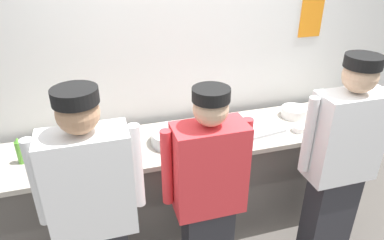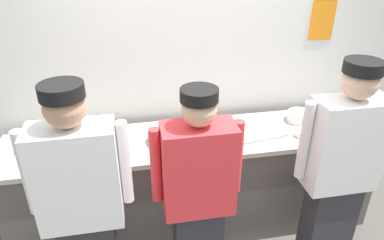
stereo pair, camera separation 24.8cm
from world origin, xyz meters
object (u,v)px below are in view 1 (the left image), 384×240
squeeze_bottle_primary (20,151)px  ramekin_orange_sauce (112,139)px  mixing_bowl_steel (173,137)px  chef_near_left (95,214)px  ramekin_red_sauce (299,129)px  chef_far_right (340,164)px  plate_stack_rear (324,120)px  plate_stack_front (294,112)px  chef_center (208,195)px  sheet_tray (249,128)px

squeeze_bottle_primary → ramekin_orange_sauce: 0.66m
mixing_bowl_steel → chef_near_left: bearing=-134.8°
ramekin_red_sauce → chef_near_left: bearing=-162.8°
chef_far_right → plate_stack_rear: chef_far_right is taller
ramekin_red_sauce → squeeze_bottle_primary: bearing=175.8°
chef_near_left → ramekin_red_sauce: 1.76m
mixing_bowl_steel → squeeze_bottle_primary: size_ratio=1.68×
chef_far_right → ramekin_red_sauce: 0.49m
plate_stack_front → plate_stack_rear: size_ratio=0.95×
plate_stack_front → plate_stack_rear: (0.17, -0.21, 0.00)m
ramekin_orange_sauce → ramekin_red_sauce: size_ratio=1.04×
chef_center → plate_stack_rear: chef_center is taller
mixing_bowl_steel → sheet_tray: size_ratio=0.66×
ramekin_orange_sauce → mixing_bowl_steel: bearing=-19.1°
chef_far_right → plate_stack_rear: size_ratio=7.38×
plate_stack_front → squeeze_bottle_primary: size_ratio=1.08×
chef_far_right → ramekin_orange_sauce: chef_far_right is taller
chef_center → chef_far_right: chef_far_right is taller
ramekin_orange_sauce → ramekin_red_sauce: ramekin_red_sauce is taller
chef_near_left → chef_far_right: chef_far_right is taller
plate_stack_front → ramekin_red_sauce: bearing=-112.1°
plate_stack_front → sheet_tray: size_ratio=0.43×
plate_stack_rear → ramekin_orange_sauce: plate_stack_rear is taller
ramekin_red_sauce → chef_far_right: bearing=-85.4°
plate_stack_front → ramekin_red_sauce: (-0.11, -0.26, -0.02)m
mixing_bowl_steel → ramekin_red_sauce: bearing=-6.6°
ramekin_orange_sauce → chef_near_left: bearing=-102.5°
squeeze_bottle_primary → chef_near_left: bearing=-55.3°
chef_center → sheet_tray: bearing=47.9°
chef_far_right → sheet_tray: (-0.43, 0.63, 0.02)m
chef_near_left → chef_center: bearing=2.4°
sheet_tray → squeeze_bottle_primary: bearing=179.5°
chef_center → squeeze_bottle_primary: (-1.19, 0.65, 0.17)m
chef_near_left → ramekin_red_sauce: chef_near_left is taller
plate_stack_front → chef_near_left: bearing=-156.4°
plate_stack_front → ramekin_orange_sauce: (-1.61, 0.02, -0.02)m
chef_center → ramekin_red_sauce: size_ratio=15.48×
plate_stack_front → sheet_tray: bearing=-166.5°
chef_center → ramekin_red_sauce: chef_center is taller
chef_center → mixing_bowl_steel: (-0.09, 0.61, 0.12)m
chef_near_left → ramekin_orange_sauce: chef_near_left is taller
sheet_tray → ramekin_orange_sauce: size_ratio=4.80×
chef_center → plate_stack_front: 1.30m
chef_near_left → ramekin_orange_sauce: bearing=77.5°
mixing_bowl_steel → ramekin_orange_sauce: (-0.46, 0.16, -0.03)m
plate_stack_front → squeeze_bottle_primary: (-2.25, -0.10, 0.06)m
squeeze_bottle_primary → chef_center: bearing=-28.5°
chef_far_right → mixing_bowl_steel: size_ratio=5.00×
sheet_tray → squeeze_bottle_primary: 1.76m
chef_center → chef_far_right: (1.00, -0.00, 0.06)m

